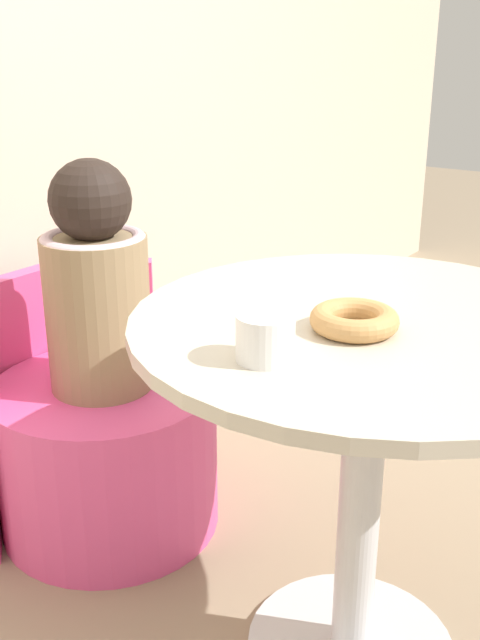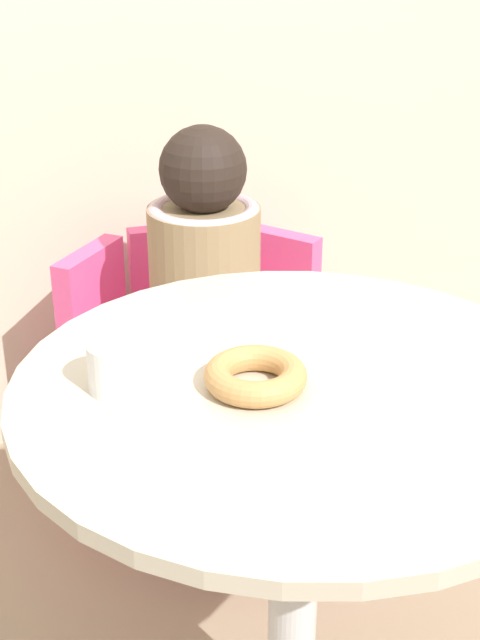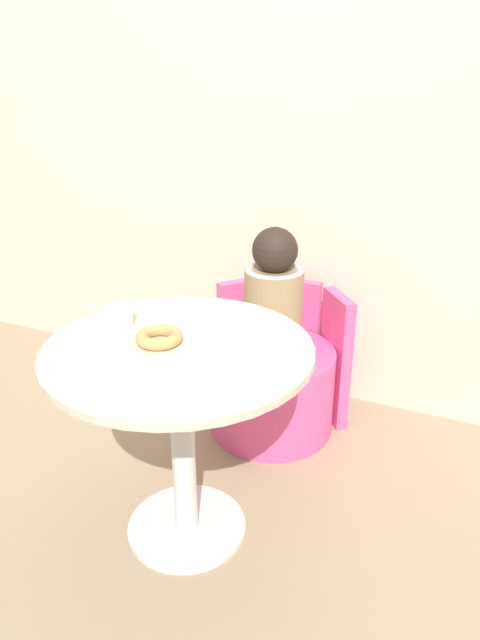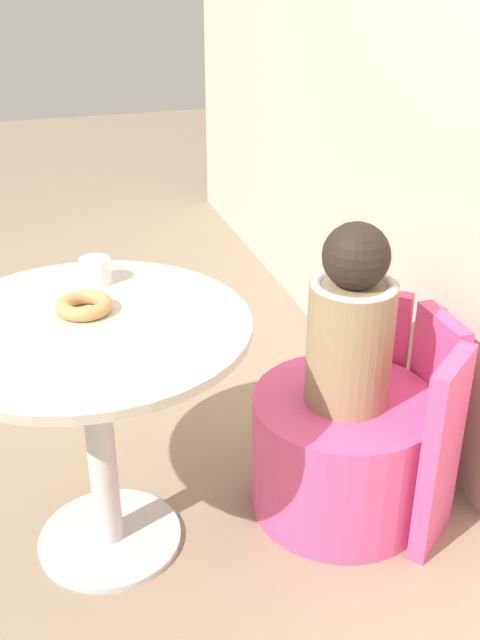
# 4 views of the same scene
# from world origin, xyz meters

# --- Properties ---
(round_table) EXTENTS (0.83, 0.83, 0.72)m
(round_table) POSITION_xyz_m (0.02, -0.00, 0.56)
(round_table) COLOR silver
(round_table) RESTS_ON ground_plane
(tub_chair) EXTENTS (0.54, 0.54, 0.38)m
(tub_chair) POSITION_xyz_m (0.06, 0.71, 0.19)
(tub_chair) COLOR #E54C8C
(tub_chair) RESTS_ON ground_plane
(booth_backrest) EXTENTS (0.64, 0.24, 0.60)m
(booth_backrest) POSITION_xyz_m (0.06, 0.93, 0.30)
(booth_backrest) COLOR #E54C8C
(booth_backrest) RESTS_ON ground_plane
(child_figure) EXTENTS (0.24, 0.24, 0.54)m
(child_figure) POSITION_xyz_m (0.06, 0.71, 0.63)
(child_figure) COLOR #937A56
(child_figure) RESTS_ON tub_chair
(donut) EXTENTS (0.15, 0.15, 0.04)m
(donut) POSITION_xyz_m (-0.04, 0.00, 0.74)
(donut) COLOR tan
(donut) RESTS_ON round_table
(cup) EXTENTS (0.09, 0.09, 0.07)m
(cup) POSITION_xyz_m (-0.23, 0.05, 0.75)
(cup) COLOR white
(cup) RESTS_ON round_table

